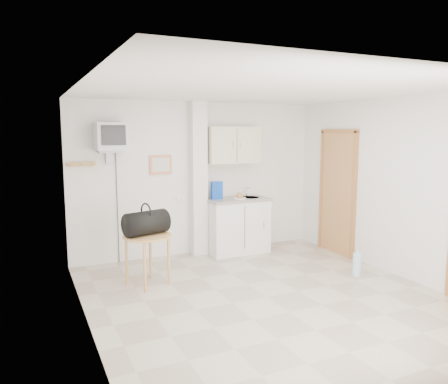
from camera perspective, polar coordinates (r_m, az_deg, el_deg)
name	(u,v)px	position (r m, az deg, el deg)	size (l,w,h in m)	color
ground	(267,297)	(5.55, 5.60, -13.50)	(4.50, 4.50, 0.00)	#BBAD98
room_envelope	(282,171)	(5.39, 7.54, 2.68)	(4.24, 4.54, 2.55)	white
kitchenette	(236,205)	(7.31, 1.57, -1.69)	(1.03, 0.58, 2.10)	white
crt_television	(111,138)	(6.57, -14.57, 6.90)	(0.44, 0.45, 2.15)	slate
round_table	(147,241)	(5.85, -10.00, -6.37)	(0.63, 0.63, 0.68)	#B67F4B
duffel_bag	(146,223)	(5.80, -10.12, -3.97)	(0.64, 0.48, 0.42)	black
water_bottle	(357,264)	(6.51, 16.98, -9.04)	(0.12, 0.12, 0.36)	#AFD6F4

